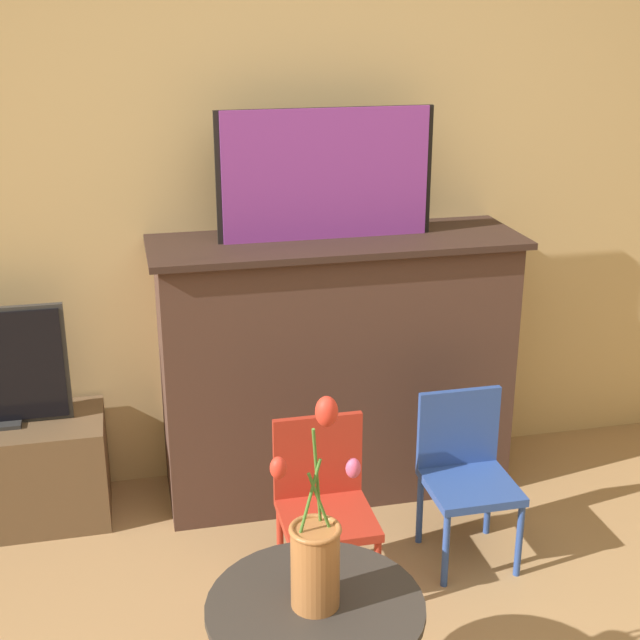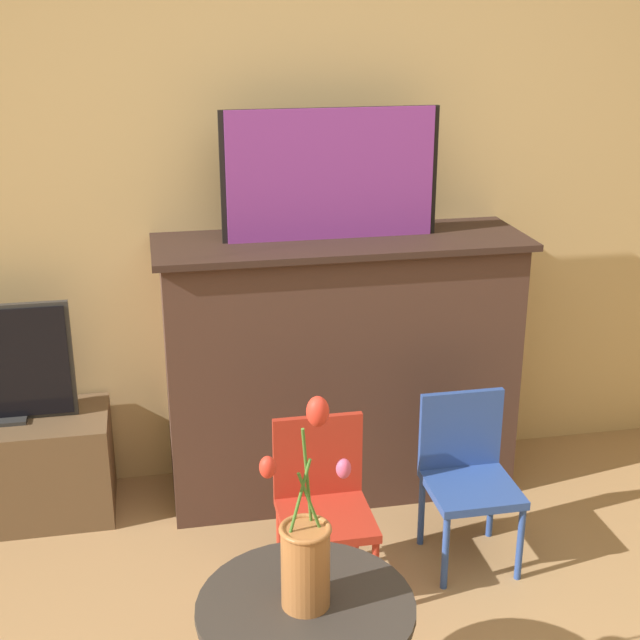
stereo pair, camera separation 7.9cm
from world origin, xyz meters
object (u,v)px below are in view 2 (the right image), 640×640
object	(u,v)px
painting	(331,174)
chair_blue	(467,470)
chair_red	(323,499)
vase_tulips	(306,550)

from	to	relation	value
painting	chair_blue	world-z (taller)	painting
chair_red	chair_blue	size ratio (longest dim) A/B	1.00
painting	chair_blue	distance (m)	1.18
chair_red	vase_tulips	size ratio (longest dim) A/B	1.14
painting	chair_red	xyz separation A→B (m)	(-0.16, -0.66, -0.96)
chair_blue	vase_tulips	bearing A→B (deg)	-132.40
chair_red	chair_blue	bearing A→B (deg)	9.63
chair_red	vase_tulips	xyz separation A→B (m)	(-0.18, -0.70, 0.29)
chair_red	painting	bearing A→B (deg)	76.21
painting	chair_red	distance (m)	1.18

